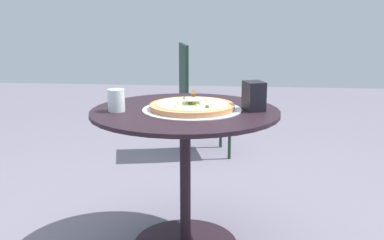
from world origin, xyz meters
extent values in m
cylinder|color=black|center=(0.00, 0.00, 0.68)|extent=(0.87, 0.87, 0.02)
cylinder|color=black|center=(0.00, 0.00, 0.34)|extent=(0.05, 0.05, 0.65)
cylinder|color=silver|center=(0.00, 0.03, 0.69)|extent=(0.46, 0.46, 0.00)
cylinder|color=tan|center=(0.00, 0.03, 0.70)|extent=(0.39, 0.39, 0.02)
cylinder|color=#F1DD94|center=(0.00, 0.03, 0.72)|extent=(0.33, 0.33, 0.00)
sphere|color=#36742B|center=(0.09, 0.11, 0.72)|extent=(0.02, 0.02, 0.02)
sphere|color=beige|center=(-0.07, 0.10, 0.72)|extent=(0.02, 0.02, 0.02)
sphere|color=#30691F|center=(0.02, 0.03, 0.72)|extent=(0.02, 0.02, 0.02)
sphere|color=#EEE7C0|center=(0.00, -0.03, 0.72)|extent=(0.02, 0.02, 0.02)
sphere|color=#317028|center=(-0.10, -0.01, 0.72)|extent=(0.02, 0.02, 0.02)
sphere|color=#F1F2C0|center=(0.10, -0.03, 0.72)|extent=(0.02, 0.02, 0.02)
sphere|color=silver|center=(0.06, 0.06, 0.72)|extent=(0.01, 0.01, 0.01)
cube|color=silver|center=(0.00, 0.04, 0.74)|extent=(0.11, 0.09, 0.00)
cube|color=brown|center=(-0.10, 0.03, 0.75)|extent=(0.11, 0.03, 0.02)
cylinder|color=silver|center=(0.06, -0.30, 0.74)|extent=(0.08, 0.08, 0.10)
cube|color=black|center=(-0.02, 0.31, 0.76)|extent=(0.12, 0.11, 0.13)
cube|color=#1C3226|center=(-1.50, 0.00, 0.43)|extent=(0.46, 0.46, 0.03)
cube|color=#1C3226|center=(-1.46, -0.18, 0.67)|extent=(0.38, 0.12, 0.45)
cylinder|color=#1C3226|center=(-1.70, 0.11, 0.21)|extent=(0.02, 0.02, 0.42)
cylinder|color=#1C3226|center=(-1.38, 0.19, 0.21)|extent=(0.02, 0.02, 0.42)
cylinder|color=#1C3226|center=(-1.62, -0.20, 0.21)|extent=(0.02, 0.02, 0.42)
cylinder|color=#1C3226|center=(-1.30, -0.12, 0.21)|extent=(0.02, 0.02, 0.42)
camera|label=1|loc=(2.00, 0.23, 1.12)|focal=41.89mm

